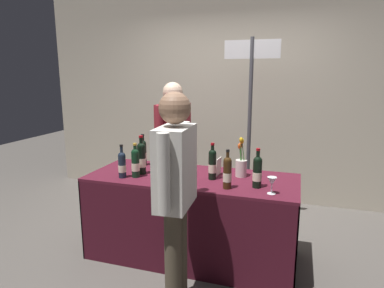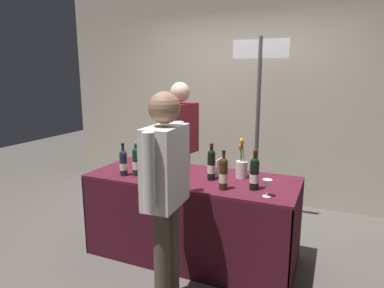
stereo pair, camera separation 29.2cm
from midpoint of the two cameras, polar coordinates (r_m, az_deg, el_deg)
The scene contains 18 objects.
ground_plane at distance 3.38m, azimuth -2.61°, elevation -18.34°, with size 12.00×12.00×0.00m, color #514C47.
back_partition at distance 4.58m, azimuth 4.87°, elevation 10.38°, with size 5.43×0.12×3.17m, color #B2A893.
tasting_table at distance 3.14m, azimuth -2.70°, elevation -9.67°, with size 1.89×0.77×0.78m.
featured_wine_bottle at distance 3.45m, azimuth -10.75°, elevation -1.40°, with size 0.07×0.07×0.32m.
display_bottle_0 at distance 2.75m, azimuth 8.11°, elevation -4.67°, with size 0.08×0.08×0.33m.
display_bottle_1 at distance 3.08m, azimuth -14.52°, elevation -3.39°, with size 0.07×0.07×0.30m.
display_bottle_2 at distance 2.93m, azimuth 0.65°, elevation -3.43°, with size 0.07×0.07×0.33m.
display_bottle_3 at distance 3.06m, azimuth -12.32°, elevation -3.11°, with size 0.07×0.07×0.31m.
display_bottle_4 at distance 3.15m, azimuth -11.25°, elevation -2.33°, with size 0.08×0.08×0.36m.
display_bottle_5 at distance 2.70m, azimuth 2.97°, elevation -4.88°, with size 0.07×0.07×0.32m.
display_bottle_6 at distance 3.30m, azimuth -5.72°, elevation -1.96°, with size 0.07×0.07×0.30m.
wine_glass_near_vendor at distance 2.63m, azimuth 10.38°, elevation -6.43°, with size 0.07×0.07×0.14m.
wine_glass_mid at distance 3.20m, azimuth -4.83°, elevation -2.90°, with size 0.08×0.08×0.13m.
flower_vase at distance 3.04m, azimuth 5.65°, elevation -3.63°, with size 0.10×0.10×0.37m.
brochure_stand at distance 3.07m, azimuth 1.84°, elevation -3.92°, with size 0.13×0.01×0.16m, color silver.
vendor_presenter at distance 3.80m, azimuth -5.41°, elevation 0.72°, with size 0.30×0.59×1.61m.
taster_foreground_right at distance 2.34m, azimuth -6.42°, elevation -6.98°, with size 0.23×0.57×1.58m.
booth_signpost at distance 3.77m, azimuth 7.68°, elevation 6.28°, with size 0.60×0.04×2.09m.
Camera 1 is at (0.89, -2.78, 1.70)m, focal length 31.30 mm.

